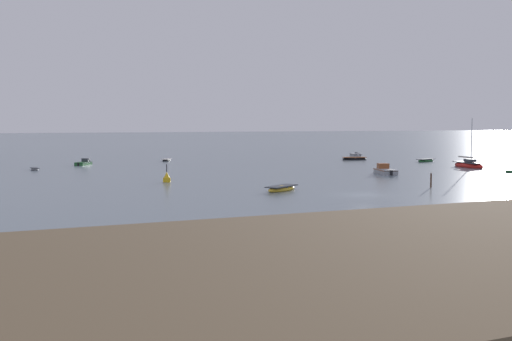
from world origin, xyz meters
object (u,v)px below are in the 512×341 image
(sailboat_moored_0, at_px, (469,165))
(motorboat_moored_1, at_px, (85,163))
(rowboat_moored_1, at_px, (35,169))
(motorboat_moored_2, at_px, (384,171))
(channel_buoy, at_px, (167,178))
(motorboat_moored_3, at_px, (356,155))
(rowboat_moored_6, at_px, (426,160))
(rowboat_moored_3, at_px, (167,160))
(rowboat_moored_2, at_px, (354,159))
(rowboat_moored_8, at_px, (282,189))
(mooring_post_left, at_px, (431,181))

(sailboat_moored_0, relative_size, motorboat_moored_1, 1.89)
(rowboat_moored_1, xyz_separation_m, motorboat_moored_2, (43.83, -26.13, 0.19))
(channel_buoy, bearing_deg, motorboat_moored_3, 37.37)
(sailboat_moored_0, xyz_separation_m, rowboat_moored_6, (3.08, 14.33, -0.16))
(rowboat_moored_3, bearing_deg, channel_buoy, -163.70)
(rowboat_moored_2, bearing_deg, rowboat_moored_6, 148.64)
(rowboat_moored_2, bearing_deg, motorboat_moored_1, 8.79)
(rowboat_moored_2, bearing_deg, channel_buoy, 48.67)
(rowboat_moored_6, xyz_separation_m, channel_buoy, (-53.34, -19.45, 0.27))
(rowboat_moored_8, bearing_deg, motorboat_moored_3, 18.00)
(motorboat_moored_2, relative_size, channel_buoy, 2.54)
(rowboat_moored_1, height_order, motorboat_moored_3, motorboat_moored_3)
(sailboat_moored_0, distance_m, motorboat_moored_3, 33.90)
(motorboat_moored_2, distance_m, channel_buoy, 30.75)
(rowboat_moored_1, bearing_deg, mooring_post_left, 34.66)
(rowboat_moored_2, xyz_separation_m, motorboat_moored_2, (-13.55, -28.89, 0.11))
(rowboat_moored_6, bearing_deg, motorboat_moored_1, 145.71)
(rowboat_moored_6, bearing_deg, motorboat_moored_3, 77.10)
(rowboat_moored_6, distance_m, channel_buoy, 56.77)
(motorboat_moored_1, bearing_deg, rowboat_moored_1, 168.80)
(motorboat_moored_3, xyz_separation_m, mooring_post_left, (-26.45, -56.40, 0.57))
(motorboat_moored_1, bearing_deg, rowboat_moored_8, -130.85)
(rowboat_moored_6, height_order, motorboat_moored_3, motorboat_moored_3)
(rowboat_moored_1, xyz_separation_m, mooring_post_left, (37.70, -43.69, 0.64))
(rowboat_moored_8, height_order, motorboat_moored_3, motorboat_moored_3)
(rowboat_moored_2, distance_m, sailboat_moored_0, 24.67)
(sailboat_moored_0, bearing_deg, rowboat_moored_2, -155.67)
(motorboat_moored_3, bearing_deg, rowboat_moored_3, -75.59)
(motorboat_moored_3, height_order, channel_buoy, channel_buoy)
(rowboat_moored_8, bearing_deg, mooring_post_left, -46.20)
(rowboat_moored_1, xyz_separation_m, rowboat_moored_3, (23.75, 13.38, 0.02))
(sailboat_moored_0, xyz_separation_m, rowboat_moored_8, (-41.75, -18.74, -0.16))
(rowboat_moored_1, bearing_deg, rowboat_moored_2, 86.63)
(rowboat_moored_8, relative_size, mooring_post_left, 2.61)
(rowboat_moored_2, distance_m, mooring_post_left, 50.45)
(rowboat_moored_6, distance_m, mooring_post_left, 46.71)
(sailboat_moored_0, relative_size, channel_buoy, 3.53)
(motorboat_moored_3, bearing_deg, rowboat_moored_6, 21.96)
(rowboat_moored_2, relative_size, rowboat_moored_8, 1.07)
(rowboat_moored_3, bearing_deg, rowboat_moored_6, -84.00)
(rowboat_moored_6, distance_m, motorboat_moored_2, 29.70)
(motorboat_moored_2, height_order, motorboat_moored_3, motorboat_moored_2)
(rowboat_moored_6, xyz_separation_m, motorboat_moored_2, (-22.59, -19.28, 0.13))
(motorboat_moored_2, xyz_separation_m, channel_buoy, (-30.75, -0.16, 0.14))
(motorboat_moored_3, distance_m, channel_buoy, 64.27)
(rowboat_moored_1, distance_m, motorboat_moored_1, 11.98)
(rowboat_moored_2, xyz_separation_m, channel_buoy, (-44.31, -29.06, 0.26))
(sailboat_moored_0, relative_size, rowboat_moored_8, 1.73)
(motorboat_moored_2, xyz_separation_m, motorboat_moored_3, (20.32, 38.84, -0.12))
(mooring_post_left, bearing_deg, rowboat_moored_6, 52.06)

